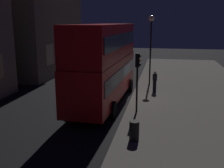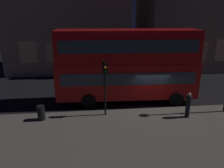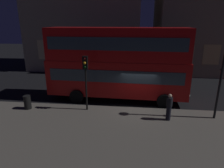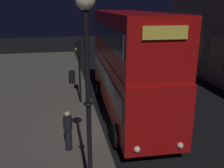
{
  "view_description": "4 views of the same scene",
  "coord_description": "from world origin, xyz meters",
  "px_view_note": "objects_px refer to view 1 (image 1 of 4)",
  "views": [
    {
      "loc": [
        -19.78,
        -2.72,
        5.76
      ],
      "look_at": [
        -2.03,
        0.68,
        1.53
      ],
      "focal_mm": 42.77,
      "sensor_mm": 36.0,
      "label": 1
    },
    {
      "loc": [
        -4.5,
        -14.55,
        6.7
      ],
      "look_at": [
        -2.88,
        0.65,
        1.69
      ],
      "focal_mm": 34.56,
      "sensor_mm": 36.0,
      "label": 2
    },
    {
      "loc": [
        -0.46,
        -13.47,
        5.98
      ],
      "look_at": [
        -1.97,
        0.64,
        1.46
      ],
      "focal_mm": 31.34,
      "sensor_mm": 36.0,
      "label": 3
    },
    {
      "loc": [
        11.43,
        -2.25,
        5.91
      ],
      "look_at": [
        -2.56,
        0.6,
        1.48
      ],
      "focal_mm": 40.74,
      "sensor_mm": 36.0,
      "label": 4
    }
  ],
  "objects_px": {
    "street_lamp": "(151,34)",
    "litter_bin": "(134,131)",
    "traffic_light_near_kerb": "(138,70)",
    "pedestrian": "(155,81)",
    "double_decker_bus": "(104,60)"
  },
  "relations": [
    {
      "from": "street_lamp",
      "to": "litter_bin",
      "type": "relative_size",
      "value": 6.38
    },
    {
      "from": "street_lamp",
      "to": "litter_bin",
      "type": "height_order",
      "value": "street_lamp"
    },
    {
      "from": "traffic_light_near_kerb",
      "to": "street_lamp",
      "type": "bearing_deg",
      "value": -2.67
    },
    {
      "from": "traffic_light_near_kerb",
      "to": "pedestrian",
      "type": "relative_size",
      "value": 2.19
    },
    {
      "from": "street_lamp",
      "to": "double_decker_bus",
      "type": "bearing_deg",
      "value": 155.99
    },
    {
      "from": "street_lamp",
      "to": "pedestrian",
      "type": "distance_m",
      "value": 4.74
    },
    {
      "from": "pedestrian",
      "to": "double_decker_bus",
      "type": "bearing_deg",
      "value": -105.71
    },
    {
      "from": "traffic_light_near_kerb",
      "to": "litter_bin",
      "type": "height_order",
      "value": "traffic_light_near_kerb"
    },
    {
      "from": "double_decker_bus",
      "to": "pedestrian",
      "type": "distance_m",
      "value": 5.37
    },
    {
      "from": "pedestrian",
      "to": "street_lamp",
      "type": "bearing_deg",
      "value": 129.55
    },
    {
      "from": "street_lamp",
      "to": "traffic_light_near_kerb",
      "type": "bearing_deg",
      "value": 177.51
    },
    {
      "from": "double_decker_bus",
      "to": "litter_bin",
      "type": "xyz_separation_m",
      "value": [
        -6.05,
        -2.82,
        -2.51
      ]
    },
    {
      "from": "double_decker_bus",
      "to": "litter_bin",
      "type": "bearing_deg",
      "value": -152.84
    },
    {
      "from": "traffic_light_near_kerb",
      "to": "litter_bin",
      "type": "bearing_deg",
      "value": -176.24
    },
    {
      "from": "litter_bin",
      "to": "double_decker_bus",
      "type": "bearing_deg",
      "value": 24.97
    }
  ]
}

